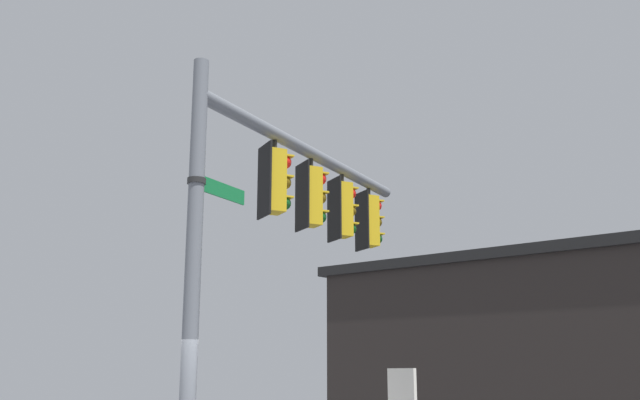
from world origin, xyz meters
name	(u,v)px	position (x,y,z in m)	size (l,w,h in m)	color
signal_pole	(192,284)	(0.00, 0.00, 3.23)	(0.22, 0.22, 6.46)	slate
mast_arm	(313,154)	(-1.86, 2.69, 5.93)	(0.22, 0.22, 6.54)	slate
traffic_light_nearest_pole	(275,181)	(-1.13, 1.66, 5.12)	(0.54, 0.49, 1.31)	black
traffic_light_mid_inner	(312,197)	(-1.82, 2.66, 5.12)	(0.54, 0.49, 1.31)	black
traffic_light_mid_outer	(343,210)	(-2.51, 3.66, 5.12)	(0.54, 0.49, 1.31)	black
traffic_light_arm_end	(370,221)	(-3.20, 4.66, 5.12)	(0.54, 0.49, 1.31)	black
street_name_sign	(212,187)	(-0.20, 0.29, 4.66)	(0.79, 1.07, 0.22)	#147238
storefront_building	(584,350)	(-6.06, 13.36, 2.70)	(15.75, 12.00, 5.38)	#282321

